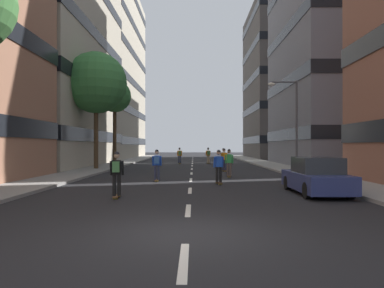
{
  "coord_description": "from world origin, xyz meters",
  "views": [
    {
      "loc": [
        0.18,
        -8.4,
        2.0
      ],
      "look_at": [
        0.0,
        25.53,
        2.14
      ],
      "focal_mm": 34.57,
      "sensor_mm": 36.0,
      "label": 1
    }
  ],
  "objects_px": {
    "streetlamp_right": "(291,116)",
    "skater_2": "(229,161)",
    "street_tree_far": "(115,97)",
    "skater_0": "(157,163)",
    "parked_car_near": "(316,177)",
    "skater_4": "(208,154)",
    "street_tree_near": "(96,83)",
    "skater_5": "(219,165)",
    "skater_7": "(180,155)",
    "skater_3": "(224,159)",
    "skater_6": "(223,157)",
    "skater_1": "(117,171)"
  },
  "relations": [
    {
      "from": "street_tree_near",
      "to": "skater_7",
      "type": "relative_size",
      "value": 5.33
    },
    {
      "from": "streetlamp_right",
      "to": "skater_4",
      "type": "xyz_separation_m",
      "value": [
        -5.4,
        14.24,
        -3.12
      ]
    },
    {
      "from": "skater_3",
      "to": "skater_6",
      "type": "xyz_separation_m",
      "value": [
        0.19,
        2.98,
        0.0
      ]
    },
    {
      "from": "skater_1",
      "to": "street_tree_near",
      "type": "bearing_deg",
      "value": 107.48
    },
    {
      "from": "skater_1",
      "to": "skater_6",
      "type": "relative_size",
      "value": 1.0
    },
    {
      "from": "streetlamp_right",
      "to": "skater_2",
      "type": "height_order",
      "value": "streetlamp_right"
    },
    {
      "from": "street_tree_near",
      "to": "skater_0",
      "type": "relative_size",
      "value": 5.33
    },
    {
      "from": "street_tree_near",
      "to": "skater_3",
      "type": "bearing_deg",
      "value": -7.91
    },
    {
      "from": "street_tree_near",
      "to": "skater_1",
      "type": "bearing_deg",
      "value": -72.52
    },
    {
      "from": "street_tree_near",
      "to": "skater_2",
      "type": "bearing_deg",
      "value": -32.5
    },
    {
      "from": "skater_5",
      "to": "skater_3",
      "type": "bearing_deg",
      "value": 83.63
    },
    {
      "from": "streetlamp_right",
      "to": "street_tree_near",
      "type": "bearing_deg",
      "value": 166.49
    },
    {
      "from": "skater_3",
      "to": "skater_6",
      "type": "bearing_deg",
      "value": 86.41
    },
    {
      "from": "parked_car_near",
      "to": "skater_5",
      "type": "bearing_deg",
      "value": 134.08
    },
    {
      "from": "street_tree_far",
      "to": "skater_4",
      "type": "distance_m",
      "value": 11.78
    },
    {
      "from": "skater_4",
      "to": "skater_2",
      "type": "bearing_deg",
      "value": -87.79
    },
    {
      "from": "streetlamp_right",
      "to": "skater_7",
      "type": "xyz_separation_m",
      "value": [
        -8.53,
        13.73,
        -3.12
      ]
    },
    {
      "from": "parked_car_near",
      "to": "skater_7",
      "type": "distance_m",
      "value": 25.76
    },
    {
      "from": "streetlamp_right",
      "to": "skater_4",
      "type": "bearing_deg",
      "value": 110.75
    },
    {
      "from": "skater_3",
      "to": "streetlamp_right",
      "type": "bearing_deg",
      "value": -24.97
    },
    {
      "from": "streetlamp_right",
      "to": "skater_0",
      "type": "bearing_deg",
      "value": -147.38
    },
    {
      "from": "street_tree_far",
      "to": "skater_7",
      "type": "relative_size",
      "value": 4.77
    },
    {
      "from": "parked_car_near",
      "to": "skater_4",
      "type": "height_order",
      "value": "skater_4"
    },
    {
      "from": "skater_1",
      "to": "skater_7",
      "type": "distance_m",
      "value": 26.16
    },
    {
      "from": "skater_1",
      "to": "skater_5",
      "type": "xyz_separation_m",
      "value": [
        4.22,
        5.1,
        -0.03
      ]
    },
    {
      "from": "parked_car_near",
      "to": "street_tree_near",
      "type": "distance_m",
      "value": 20.68
    },
    {
      "from": "skater_4",
      "to": "skater_3",
      "type": "bearing_deg",
      "value": -86.38
    },
    {
      "from": "skater_1",
      "to": "skater_0",
      "type": "bearing_deg",
      "value": 82.55
    },
    {
      "from": "parked_car_near",
      "to": "streetlamp_right",
      "type": "distance_m",
      "value": 11.84
    },
    {
      "from": "street_tree_near",
      "to": "skater_5",
      "type": "height_order",
      "value": "street_tree_near"
    },
    {
      "from": "streetlamp_right",
      "to": "skater_5",
      "type": "bearing_deg",
      "value": -127.95
    },
    {
      "from": "skater_5",
      "to": "skater_7",
      "type": "xyz_separation_m",
      "value": [
        -2.84,
        21.03,
        0.03
      ]
    },
    {
      "from": "skater_6",
      "to": "skater_1",
      "type": "bearing_deg",
      "value": -107.32
    },
    {
      "from": "parked_car_near",
      "to": "street_tree_near",
      "type": "relative_size",
      "value": 0.46
    },
    {
      "from": "street_tree_near",
      "to": "skater_5",
      "type": "relative_size",
      "value": 5.33
    },
    {
      "from": "street_tree_near",
      "to": "skater_4",
      "type": "height_order",
      "value": "street_tree_near"
    },
    {
      "from": "street_tree_far",
      "to": "skater_0",
      "type": "height_order",
      "value": "street_tree_far"
    },
    {
      "from": "skater_4",
      "to": "skater_7",
      "type": "xyz_separation_m",
      "value": [
        -3.14,
        -0.51,
        0.0
      ]
    },
    {
      "from": "skater_4",
      "to": "skater_7",
      "type": "bearing_deg",
      "value": -170.76
    },
    {
      "from": "street_tree_far",
      "to": "skater_5",
      "type": "height_order",
      "value": "street_tree_far"
    },
    {
      "from": "skater_2",
      "to": "streetlamp_right",
      "type": "bearing_deg",
      "value": 31.6
    },
    {
      "from": "skater_7",
      "to": "skater_0",
      "type": "bearing_deg",
      "value": -91.51
    },
    {
      "from": "street_tree_far",
      "to": "skater_3",
      "type": "distance_m",
      "value": 14.6
    },
    {
      "from": "street_tree_near",
      "to": "skater_0",
      "type": "bearing_deg",
      "value": -57.86
    },
    {
      "from": "skater_0",
      "to": "skater_2",
      "type": "height_order",
      "value": "same"
    },
    {
      "from": "skater_5",
      "to": "skater_6",
      "type": "relative_size",
      "value": 1.0
    },
    {
      "from": "skater_5",
      "to": "skater_4",
      "type": "bearing_deg",
      "value": 89.23
    },
    {
      "from": "skater_1",
      "to": "parked_car_near",
      "type": "bearing_deg",
      "value": 8.7
    },
    {
      "from": "skater_1",
      "to": "skater_3",
      "type": "distance_m",
      "value": 15.47
    },
    {
      "from": "street_tree_near",
      "to": "skater_6",
      "type": "height_order",
      "value": "street_tree_near"
    }
  ]
}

